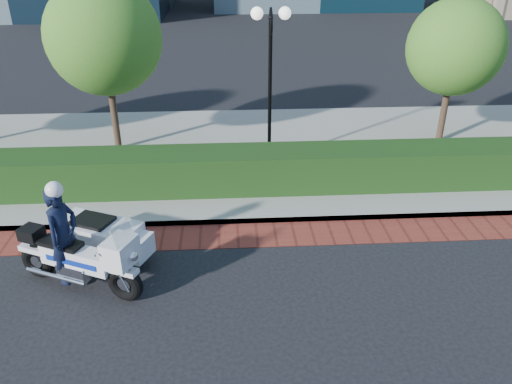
{
  "coord_description": "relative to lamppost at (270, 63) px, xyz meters",
  "views": [
    {
      "loc": [
        -0.17,
        -7.89,
        5.93
      ],
      "look_at": [
        0.41,
        1.66,
        1.0
      ],
      "focal_mm": 35.0,
      "sensor_mm": 36.0,
      "label": 1
    }
  ],
  "objects": [
    {
      "name": "tree_c",
      "position": [
        5.5,
        1.3,
        0.09
      ],
      "size": [
        2.8,
        2.8,
        4.3
      ],
      "color": "#332319",
      "rests_on": "sidewalk"
    },
    {
      "name": "brick_strip",
      "position": [
        -1.0,
        -3.7,
        -2.95
      ],
      "size": [
        60.0,
        1.0,
        0.01
      ],
      "primitive_type": "cube",
      "color": "maroon",
      "rests_on": "ground"
    },
    {
      "name": "tree_b",
      "position": [
        -4.5,
        1.3,
        0.48
      ],
      "size": [
        3.2,
        3.2,
        4.89
      ],
      "color": "#332319",
      "rests_on": "sidewalk"
    },
    {
      "name": "ground",
      "position": [
        -1.0,
        -5.2,
        -2.96
      ],
      "size": [
        120.0,
        120.0,
        0.0
      ],
      "primitive_type": "plane",
      "color": "black",
      "rests_on": "ground"
    },
    {
      "name": "hedge_main",
      "position": [
        -1.0,
        -1.6,
        -2.31
      ],
      "size": [
        18.0,
        1.2,
        1.0
      ],
      "primitive_type": "cube",
      "color": "#1B3210",
      "rests_on": "sidewalk"
    },
    {
      "name": "police_motorcycle",
      "position": [
        -3.93,
        -4.94,
        -2.21
      ],
      "size": [
        2.54,
        2.42,
        2.18
      ],
      "rotation": [
        0.0,
        0.0,
        -0.42
      ],
      "color": "black",
      "rests_on": "ground"
    },
    {
      "name": "lamppost",
      "position": [
        0.0,
        0.0,
        0.0
      ],
      "size": [
        1.02,
        0.7,
        4.21
      ],
      "color": "black",
      "rests_on": "sidewalk"
    },
    {
      "name": "sidewalk",
      "position": [
        -1.0,
        0.8,
        -2.88
      ],
      "size": [
        60.0,
        8.0,
        0.15
      ],
      "primitive_type": "cube",
      "color": "gray",
      "rests_on": "ground"
    }
  ]
}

